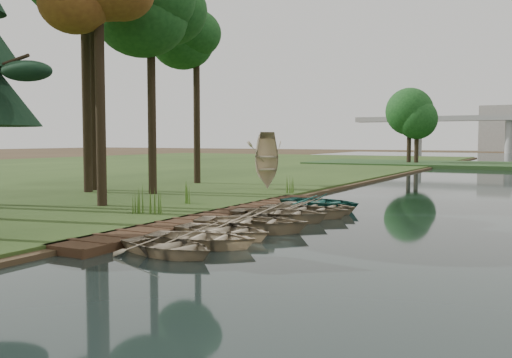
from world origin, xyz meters
The scene contains 20 objects.
ground centered at (0.00, 0.00, 0.00)m, with size 300.00×300.00×0.00m, color #3D2F1D.
boardwalk centered at (-1.60, 0.00, 0.15)m, with size 1.60×16.00×0.30m, color #362214.
far_trees centered at (4.67, 50.00, 6.43)m, with size 45.60×5.60×8.80m.
building_b centered at (-5.00, 145.00, 6.00)m, with size 8.00×8.00×12.00m, color #A5A5A0.
rowboat_0 centered at (0.81, -6.53, 0.37)m, with size 2.19×3.06×0.63m, color tan.
rowboat_1 centered at (0.98, -5.15, 0.39)m, with size 2.34×3.28×0.68m, color tan.
rowboat_2 centered at (0.78, -3.65, 0.39)m, with size 2.33×3.26×0.67m, color tan.
rowboat_3 centered at (0.96, -2.07, 0.45)m, with size 2.77×3.87×0.80m, color tan.
rowboat_4 centered at (0.98, -0.98, 0.37)m, with size 2.24×3.13×0.65m, color tan.
rowboat_5 centered at (0.73, 0.53, 0.44)m, with size 2.66×3.73×0.77m, color tan.
rowboat_6 centered at (1.07, 2.21, 0.42)m, with size 2.58×3.61×0.75m, color tan.
rowboat_7 centered at (1.04, 3.60, 0.41)m, with size 2.45×3.43×0.71m, color tan.
rowboat_8 centered at (0.72, 4.79, 0.43)m, with size 2.65×3.71×0.77m, color #297166.
stored_rowboat centered at (-4.92, 10.52, 0.64)m, with size 2.35×3.29×0.68m, color tan.
tree_4 centered at (-8.87, 5.06, 9.90)m, with size 4.65×4.65×11.68m.
tree_6 centered at (-11.01, 12.41, 9.71)m, with size 4.11×4.11×11.29m.
reeds_0 centered at (-4.44, -1.53, 0.79)m, with size 0.60×0.60×0.99m, color #3F661E.
reeds_1 centered at (-3.59, -1.30, 0.79)m, with size 0.60×0.60×0.98m, color #3F661E.
reeds_2 centered at (-4.64, 2.19, 0.77)m, with size 0.60×0.60×0.94m, color #3F661E.
reeds_3 centered at (-2.67, 8.86, 0.76)m, with size 0.60×0.60×0.92m, color #3F661E.
Camera 1 is at (10.05, -18.83, 3.18)m, focal length 40.00 mm.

